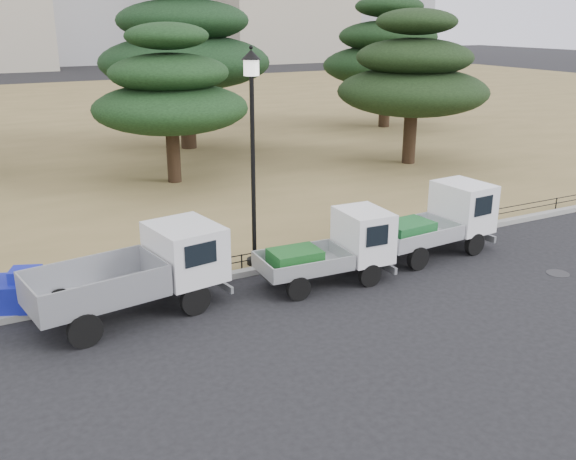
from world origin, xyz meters
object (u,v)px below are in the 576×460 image
truck_kei_front (335,249)px  street_lamp (252,124)px  truck_large (140,270)px  tarp_pile (15,292)px  truck_kei_rear (439,220)px

truck_kei_front → street_lamp: 3.80m
truck_large → truck_kei_front: (4.92, -0.47, -0.16)m
truck_kei_front → street_lamp: street_lamp is taller
truck_large → street_lamp: street_lamp is taller
truck_large → tarp_pile: 2.96m
street_lamp → truck_large: bearing=-160.0°
truck_kei_front → street_lamp: (-1.46, 1.73, 3.05)m
truck_kei_rear → tarp_pile: truck_kei_rear is taller
truck_kei_front → tarp_pile: 7.71m
truck_kei_front → truck_kei_rear: truck_kei_rear is taller
street_lamp → tarp_pile: size_ratio=3.33×
truck_large → tarp_pile: size_ratio=2.72×
street_lamp → tarp_pile: street_lamp is taller
truck_kei_rear → tarp_pile: size_ratio=2.26×
truck_kei_front → tarp_pile: truck_kei_front is taller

